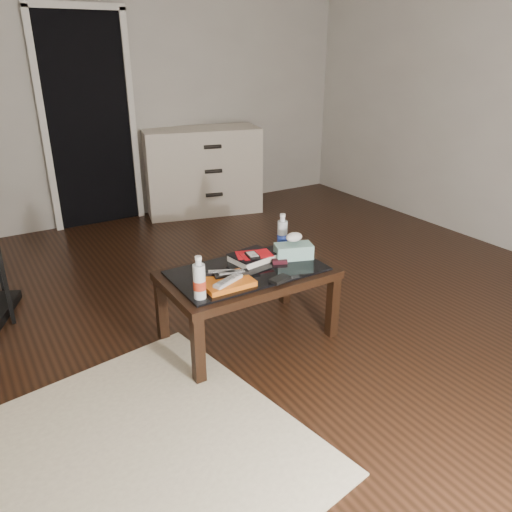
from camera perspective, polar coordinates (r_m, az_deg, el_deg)
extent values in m
plane|color=black|center=(3.47, 0.33, -6.29)|extent=(5.00, 5.00, 0.00)
plane|color=#BCB8AE|center=(5.33, -14.75, 18.54)|extent=(5.00, 0.00, 5.00)
cube|color=black|center=(5.23, -18.54, 14.18)|extent=(0.80, 0.05, 2.00)
cube|color=silver|center=(5.12, -23.10, 13.38)|extent=(0.06, 0.04, 2.04)
cube|color=silver|center=(5.31, -13.95, 14.79)|extent=(0.06, 0.04, 2.04)
cube|color=silver|center=(5.16, -20.01, 25.34)|extent=(0.90, 0.04, 0.06)
cube|color=black|center=(2.72, -6.63, -10.68)|extent=(0.06, 0.06, 0.40)
cube|color=black|center=(3.15, 8.74, -5.75)|extent=(0.06, 0.06, 0.40)
cube|color=black|center=(3.13, -10.74, -6.05)|extent=(0.06, 0.06, 0.40)
cube|color=black|center=(3.51, 3.33, -2.32)|extent=(0.06, 0.06, 0.40)
cube|color=black|center=(2.99, -1.00, -2.22)|extent=(1.00, 0.60, 0.05)
cube|color=black|center=(2.98, -1.00, -1.68)|extent=(0.90, 0.50, 0.01)
cube|color=beige|center=(2.39, -20.38, -23.88)|extent=(2.22, 1.80, 0.01)
cube|color=beige|center=(5.46, -6.13, 9.64)|extent=(1.28, 0.77, 0.90)
cylinder|color=black|center=(5.28, -4.80, 6.99)|extent=(0.18, 0.08, 0.04)
cylinder|color=black|center=(5.22, -4.90, 9.63)|extent=(0.18, 0.08, 0.04)
cylinder|color=black|center=(5.17, -4.99, 12.33)|extent=(0.18, 0.08, 0.04)
cube|color=black|center=(3.55, -26.87, -1.98)|extent=(0.03, 0.03, 0.70)
cube|color=orange|center=(2.79, -3.39, -3.01)|extent=(0.28, 0.21, 0.03)
cube|color=#B7B8BD|center=(2.75, -3.22, -2.83)|extent=(0.20, 0.12, 0.02)
cube|color=black|center=(2.83, -2.81, -2.01)|extent=(0.21, 0.09, 0.02)
cube|color=black|center=(2.85, -3.96, -1.91)|extent=(0.20, 0.14, 0.02)
cube|color=black|center=(3.09, -0.49, -0.15)|extent=(0.28, 0.24, 0.05)
cube|color=red|center=(3.07, -0.49, 0.21)|extent=(0.22, 0.19, 0.01)
cube|color=black|center=(3.03, -0.41, 0.10)|extent=(0.08, 0.11, 0.02)
cube|color=black|center=(3.06, 2.72, -0.63)|extent=(0.10, 0.08, 0.02)
cube|color=black|center=(2.84, 2.76, -2.68)|extent=(0.13, 0.09, 0.02)
cylinder|color=silver|center=(2.62, -6.52, -2.44)|extent=(0.07, 0.07, 0.24)
cylinder|color=silver|center=(3.25, 3.03, 2.83)|extent=(0.07, 0.07, 0.24)
cube|color=#227F75|center=(3.13, 4.32, 0.56)|extent=(0.26, 0.19, 0.09)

